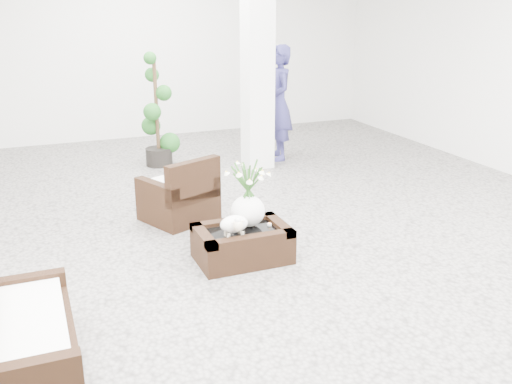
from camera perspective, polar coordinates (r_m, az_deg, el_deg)
name	(u,v)px	position (r m, az deg, el deg)	size (l,w,h in m)	color
ground	(252,245)	(6.11, -0.35, -5.24)	(11.00, 11.00, 0.00)	gray
column	(257,51)	(8.67, 0.15, 13.80)	(0.40, 0.40, 3.50)	white
coffee_table	(242,245)	(5.71, -1.37, -5.29)	(0.90, 0.60, 0.31)	black
sheep_figurine	(234,226)	(5.49, -2.19, -3.37)	(0.28, 0.23, 0.21)	white
planter_narcissus	(248,188)	(5.64, -0.82, 0.43)	(0.44, 0.44, 0.80)	white
tealight	(269,224)	(5.77, 1.34, -3.20)	(0.04, 0.04, 0.03)	white
armchair	(178,188)	(6.74, -7.74, 0.38)	(0.72, 0.69, 0.77)	black
loveseat	(26,329)	(4.30, -21.78, -12.47)	(1.28, 0.62, 0.68)	black
topiary	(157,111)	(8.96, -9.81, 7.90)	(0.45, 0.45, 1.71)	#1A4C18
shopper	(278,103)	(9.22, 2.24, 8.78)	(0.66, 0.43, 1.81)	navy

